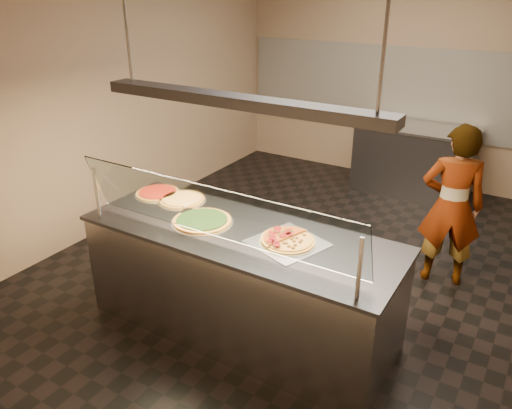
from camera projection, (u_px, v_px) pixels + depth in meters
The scene contains 19 objects.
ground at pixel (312, 267), 5.21m from camera, with size 5.00×6.00×0.02m, color black.
wall_back at pixel (410, 76), 6.93m from camera, with size 5.00×0.02×3.00m, color #8E725C.
wall_front at pixel (37, 277), 2.25m from camera, with size 5.00×0.02×3.00m, color #8E725C.
wall_left at pixel (122, 96), 5.78m from camera, with size 0.02×6.00×3.00m, color #8E725C.
tile_band at pixel (408, 91), 6.99m from camera, with size 4.90×0.02×1.20m, color silver.
serving_counter at pixel (241, 282), 4.08m from camera, with size 2.57×0.94×0.93m.
sneeze_guard at pixel (213, 213), 3.51m from camera, with size 2.33×0.18×0.54m.
perforated_tray at pixel (288, 242), 3.72m from camera, with size 0.62×0.62×0.01m.
half_pizza_pepperoni at pixel (277, 236), 3.75m from camera, with size 0.32×0.45×0.05m.
half_pizza_sausage at pixel (299, 243), 3.66m from camera, with size 0.32×0.45×0.04m.
pizza_spinach at pixel (202, 220), 4.03m from camera, with size 0.51×0.51×0.03m.
pizza_cheese at pixel (182, 199), 4.43m from camera, with size 0.43×0.43×0.03m.
pizza_tomato at pixel (158, 193), 4.57m from camera, with size 0.42×0.42×0.03m.
pizza_spatula at pixel (190, 207), 4.24m from camera, with size 0.18×0.23×0.02m.
prep_table at pixel (413, 160), 6.86m from camera, with size 1.56×0.74×0.93m.
worker at pixel (452, 206), 4.66m from camera, with size 0.58×0.38×1.59m, color black.
heat_lamp_housing at pixel (238, 101), 3.47m from camera, with size 2.30×0.18×0.08m, color #3C3C42.
lamp_rod_left at pixel (125, 13), 3.73m from camera, with size 0.02×0.02×1.01m, color #B7B7BC.
lamp_rod_right at pixel (386, 25), 2.78m from camera, with size 0.02×0.02×1.01m, color #B7B7BC.
Camera 1 is at (1.84, -4.13, 2.72)m, focal length 35.00 mm.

